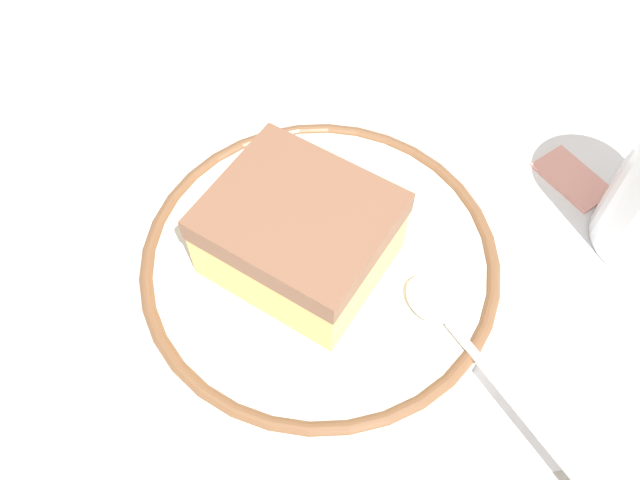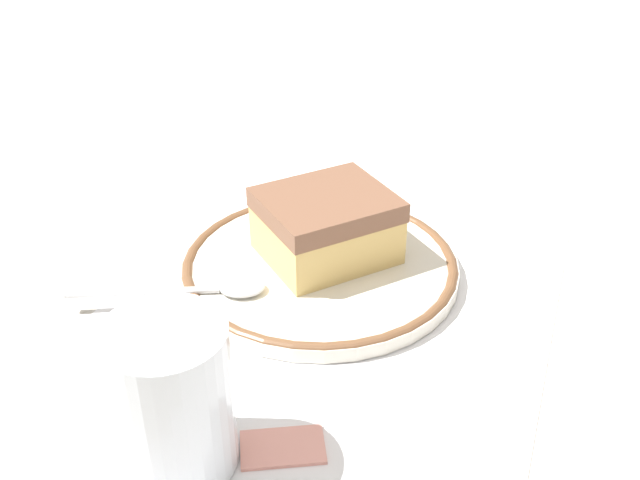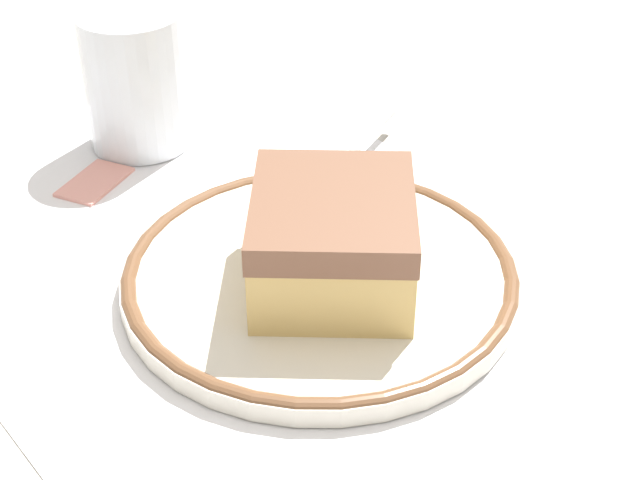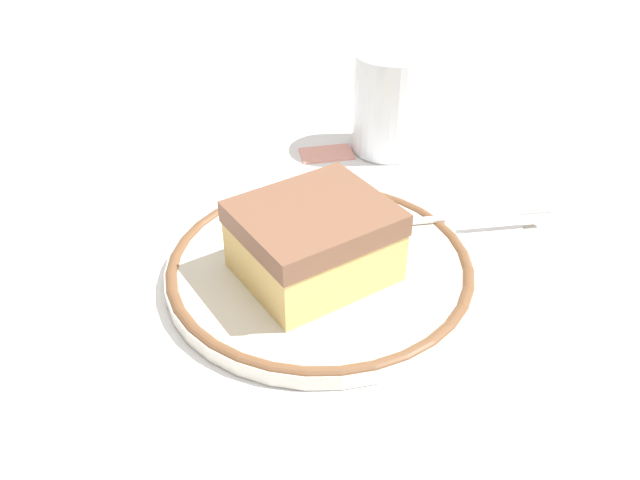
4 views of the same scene
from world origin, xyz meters
TOP-DOWN VIEW (x-y plane):
  - ground_plane at (0.00, 0.00)m, footprint 2.40×2.40m
  - placemat at (0.00, 0.00)m, footprint 0.55×0.32m
  - plate at (-0.02, -0.02)m, footprint 0.22×0.22m
  - cake_slice at (-0.03, -0.02)m, footprint 0.13×0.13m
  - spoon at (0.05, -0.08)m, footprint 0.08×0.14m
  - cup at (0.19, -0.03)m, footprint 0.07×0.07m
  - sugar_packet at (0.16, 0.02)m, footprint 0.05×0.06m

SIDE VIEW (x-z plane):
  - ground_plane at x=0.00m, z-range 0.00..0.00m
  - placemat at x=0.00m, z-range 0.00..0.00m
  - sugar_packet at x=0.16m, z-range 0.00..0.01m
  - plate at x=-0.02m, z-range 0.00..0.02m
  - spoon at x=0.05m, z-range 0.01..0.02m
  - cake_slice at x=-0.03m, z-range 0.01..0.07m
  - cup at x=0.19m, z-range 0.00..0.09m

